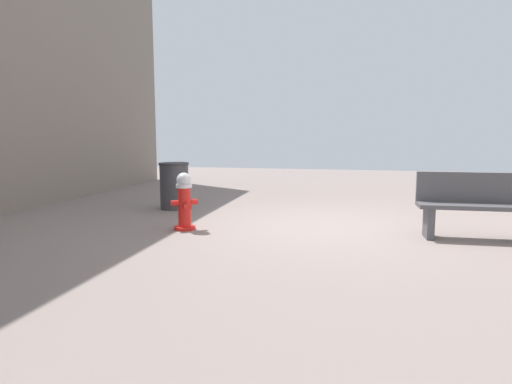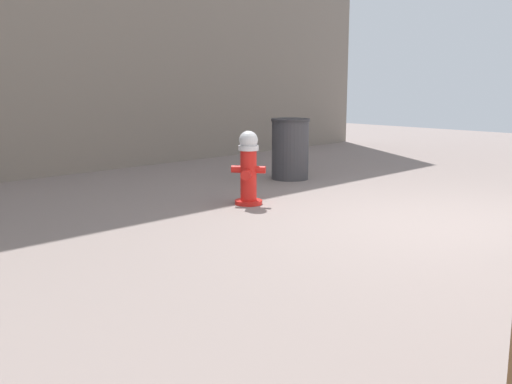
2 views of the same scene
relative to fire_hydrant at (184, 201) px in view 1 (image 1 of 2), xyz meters
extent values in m
plane|color=gray|center=(-2.19, -0.71, -0.45)|extent=(23.40, 23.40, 0.00)
cylinder|color=red|center=(0.00, 0.00, -0.43)|extent=(0.34, 0.34, 0.05)
cylinder|color=red|center=(0.00, 0.00, -0.10)|extent=(0.20, 0.20, 0.62)
cylinder|color=silver|center=(0.00, 0.00, 0.24)|extent=(0.25, 0.25, 0.06)
sphere|color=silver|center=(0.00, 0.00, 0.34)|extent=(0.23, 0.23, 0.23)
cylinder|color=red|center=(-0.11, -0.09, -0.02)|extent=(0.16, 0.15, 0.09)
cylinder|color=red|center=(0.12, 0.08, -0.02)|extent=(0.16, 0.15, 0.09)
cylinder|color=red|center=(-0.09, 0.12, -0.06)|extent=(0.18, 0.18, 0.12)
cube|color=#4C4C51|center=(-3.67, -0.25, -0.23)|extent=(0.11, 0.40, 0.45)
cube|color=#4C4C51|center=(-4.33, -0.27, 0.03)|extent=(1.67, 0.48, 0.06)
cube|color=#4C4C51|center=(-4.33, -0.46, 0.28)|extent=(1.66, 0.10, 0.44)
cylinder|color=#38383D|center=(0.92, -1.79, -0.01)|extent=(0.57, 0.57, 0.89)
cylinder|color=#2C2C30|center=(0.92, -1.79, 0.46)|extent=(0.60, 0.60, 0.04)
camera|label=1|loc=(-2.57, 6.44, 1.05)|focal=30.93mm
camera|label=2|loc=(-5.08, 4.93, 1.04)|focal=41.25mm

